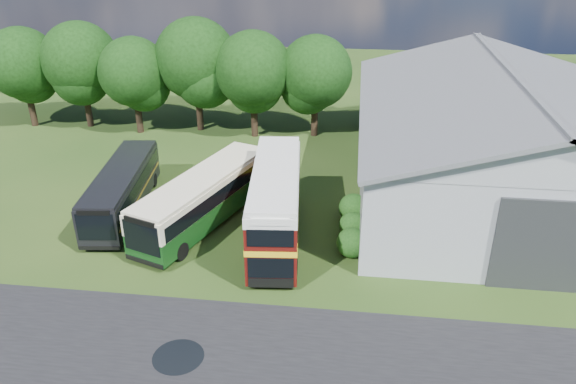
# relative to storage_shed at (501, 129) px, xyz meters

# --- Properties ---
(ground) EXTENTS (120.00, 120.00, 0.00)m
(ground) POSITION_rel_storage_shed_xyz_m (-15.00, -15.98, -4.17)
(ground) COLOR #1D3711
(ground) RESTS_ON ground
(asphalt_road) EXTENTS (60.00, 8.00, 0.02)m
(asphalt_road) POSITION_rel_storage_shed_xyz_m (-12.00, -18.98, -4.17)
(asphalt_road) COLOR black
(asphalt_road) RESTS_ON ground
(puddle) EXTENTS (2.20, 2.20, 0.01)m
(puddle) POSITION_rel_storage_shed_xyz_m (-16.50, -18.98, -4.17)
(puddle) COLOR black
(puddle) RESTS_ON ground
(storage_shed) EXTENTS (18.80, 24.80, 8.15)m
(storage_shed) POSITION_rel_storage_shed_xyz_m (0.00, 0.00, 0.00)
(storage_shed) COLOR gray
(storage_shed) RESTS_ON ground
(tree_far_left) EXTENTS (6.12, 6.12, 8.64)m
(tree_far_left) POSITION_rel_storage_shed_xyz_m (-38.00, 8.02, 1.40)
(tree_far_left) COLOR black
(tree_far_left) RESTS_ON ground
(tree_left_a) EXTENTS (6.46, 6.46, 9.12)m
(tree_left_a) POSITION_rel_storage_shed_xyz_m (-33.00, 8.52, 1.71)
(tree_left_a) COLOR black
(tree_left_a) RESTS_ON ground
(tree_left_b) EXTENTS (5.78, 5.78, 8.16)m
(tree_left_b) POSITION_rel_storage_shed_xyz_m (-28.00, 7.52, 1.09)
(tree_left_b) COLOR black
(tree_left_b) RESTS_ON ground
(tree_mid) EXTENTS (6.80, 6.80, 9.60)m
(tree_mid) POSITION_rel_storage_shed_xyz_m (-23.00, 8.82, 2.02)
(tree_mid) COLOR black
(tree_mid) RESTS_ON ground
(tree_right_a) EXTENTS (6.26, 6.26, 8.83)m
(tree_right_a) POSITION_rel_storage_shed_xyz_m (-18.00, 7.82, 1.52)
(tree_right_a) COLOR black
(tree_right_a) RESTS_ON ground
(tree_right_b) EXTENTS (5.98, 5.98, 8.45)m
(tree_right_b) POSITION_rel_storage_shed_xyz_m (-13.00, 8.62, 1.27)
(tree_right_b) COLOR black
(tree_right_b) RESTS_ON ground
(shrub_front) EXTENTS (1.70, 1.70, 1.70)m
(shrub_front) POSITION_rel_storage_shed_xyz_m (-9.40, -9.98, -4.17)
(shrub_front) COLOR #194714
(shrub_front) RESTS_ON ground
(shrub_mid) EXTENTS (1.60, 1.60, 1.60)m
(shrub_mid) POSITION_rel_storage_shed_xyz_m (-9.40, -7.98, -4.17)
(shrub_mid) COLOR #194714
(shrub_mid) RESTS_ON ground
(shrub_back) EXTENTS (1.80, 1.80, 1.80)m
(shrub_back) POSITION_rel_storage_shed_xyz_m (-9.40, -5.98, -4.17)
(shrub_back) COLOR #194714
(shrub_back) RESTS_ON ground
(bus_green_single) EXTENTS (6.28, 11.60, 3.14)m
(bus_green_single) POSITION_rel_storage_shed_xyz_m (-18.32, -7.44, -2.50)
(bus_green_single) COLOR black
(bus_green_single) RESTS_ON ground
(bus_maroon_double) EXTENTS (3.58, 10.50, 4.43)m
(bus_maroon_double) POSITION_rel_storage_shed_xyz_m (-13.77, -8.86, -1.96)
(bus_maroon_double) COLOR black
(bus_maroon_double) RESTS_ON ground
(bus_dark_single) EXTENTS (3.55, 10.51, 2.84)m
(bus_dark_single) POSITION_rel_storage_shed_xyz_m (-23.79, -6.59, -2.65)
(bus_dark_single) COLOR black
(bus_dark_single) RESTS_ON ground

